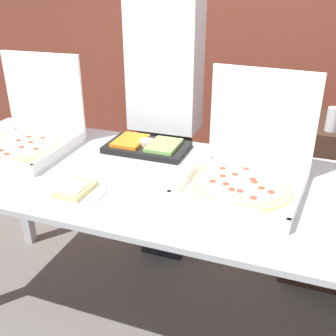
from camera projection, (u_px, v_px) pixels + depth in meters
ground_plane at (168, 328)px, 2.10m from camera, size 16.00×16.00×0.00m
brick_wall_behind at (245, 23)px, 2.95m from camera, size 10.00×0.06×2.80m
buffet_table at (168, 197)px, 1.76m from camera, size 2.49×0.91×0.90m
pizza_box_near_right at (247, 168)px, 1.62m from camera, size 0.51×0.52×0.46m
pizza_box_near_left at (28, 133)px, 2.00m from camera, size 0.47×0.49×0.45m
paper_plate_front_left at (75, 190)px, 1.60m from camera, size 0.25×0.25×0.03m
veggie_tray at (147, 146)px, 2.00m from camera, size 0.41×0.25×0.05m
soda_can_silver at (333, 119)px, 2.02m from camera, size 0.07×0.07×0.12m
person_guest_plaid at (165, 114)px, 2.32m from camera, size 0.40×0.22×1.85m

